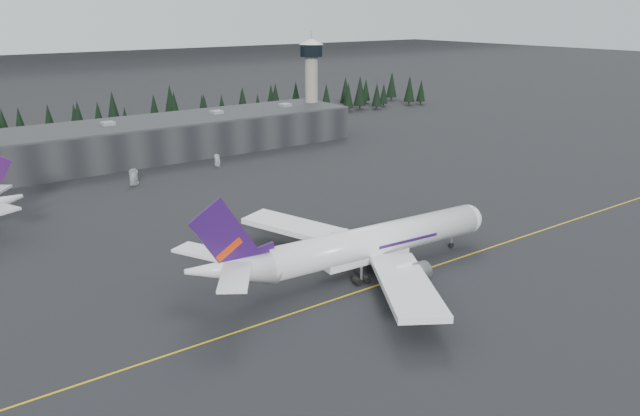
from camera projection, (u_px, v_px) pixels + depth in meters
ground at (381, 278)px, 119.84m from camera, size 1400.00×1400.00×0.00m
taxiline at (389, 282)px, 118.30m from camera, size 400.00×0.40×0.02m
terminal at (139, 140)px, 213.83m from camera, size 160.00×30.00×12.60m
control_tower at (311, 76)px, 253.19m from camera, size 10.00×10.00×37.70m
treeline at (104, 122)px, 241.85m from camera, size 360.00×20.00×15.00m
jet_main at (353, 247)px, 120.25m from camera, size 67.78×62.39×19.92m
gse_vehicle_a at (134, 183)px, 182.08m from camera, size 2.96×5.41×1.44m
gse_vehicle_b at (218, 164)px, 204.32m from camera, size 4.51×3.39×1.43m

